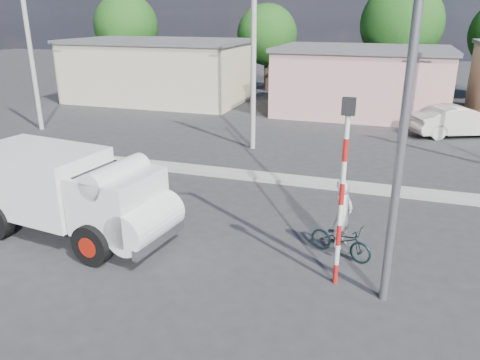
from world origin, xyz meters
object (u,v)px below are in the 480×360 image
(car_cream, at_px, (459,121))
(traffic_pole, at_px, (343,179))
(cyclist, at_px, (342,225))
(bicycle, at_px, (341,240))
(truck, at_px, (72,192))
(streetlight, at_px, (401,71))

(car_cream, bearing_deg, traffic_pole, 141.18)
(traffic_pole, bearing_deg, cyclist, 92.30)
(cyclist, height_order, traffic_pole, traffic_pole)
(bicycle, distance_m, cyclist, 0.43)
(cyclist, bearing_deg, bicycle, 0.00)
(cyclist, relative_size, car_cream, 0.38)
(truck, height_order, cyclist, truck)
(car_cream, relative_size, traffic_pole, 1.09)
(streetlight, bearing_deg, traffic_pole, 162.27)
(bicycle, relative_size, car_cream, 0.37)
(cyclist, bearing_deg, traffic_pole, -155.58)
(truck, bearing_deg, cyclist, 16.49)
(bicycle, height_order, streetlight, streetlight)
(bicycle, relative_size, cyclist, 0.97)
(truck, height_order, car_cream, truck)
(cyclist, bearing_deg, truck, 121.44)
(bicycle, relative_size, traffic_pole, 0.40)
(truck, xyz_separation_m, cyclist, (7.22, 1.19, -0.46))
(car_cream, bearing_deg, streetlight, 144.58)
(car_cream, distance_m, streetlight, 17.09)
(traffic_pole, height_order, streetlight, streetlight)
(bicycle, bearing_deg, streetlight, -127.04)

